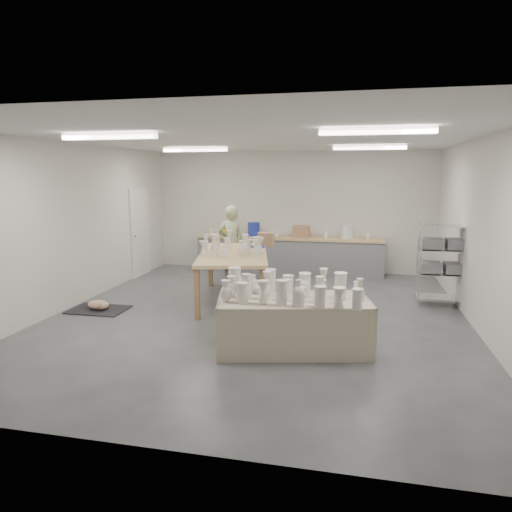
% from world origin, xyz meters
% --- Properties ---
extents(room, '(8.00, 8.02, 3.00)m').
position_xyz_m(room, '(-0.11, 0.08, 2.06)').
color(room, '#424449').
rests_on(room, ground).
extents(back_counter, '(4.60, 0.60, 1.24)m').
position_xyz_m(back_counter, '(-0.01, 3.68, 0.49)').
color(back_counter, tan).
rests_on(back_counter, ground).
extents(wire_shelf, '(0.88, 0.48, 1.80)m').
position_xyz_m(wire_shelf, '(3.20, 1.40, 0.92)').
color(wire_shelf, silver).
rests_on(wire_shelf, ground).
extents(drying_table, '(2.25, 1.44, 1.11)m').
position_xyz_m(drying_table, '(0.78, -1.38, 0.43)').
color(drying_table, olive).
rests_on(drying_table, ground).
extents(work_table, '(1.77, 2.72, 1.32)m').
position_xyz_m(work_table, '(-0.64, 0.97, 0.94)').
color(work_table, tan).
rests_on(work_table, ground).
extents(rug, '(1.00, 0.70, 0.02)m').
position_xyz_m(rug, '(-2.90, -0.27, 0.01)').
color(rug, black).
rests_on(rug, ground).
extents(cat, '(0.43, 0.33, 0.17)m').
position_xyz_m(cat, '(-2.88, -0.29, 0.11)').
color(cat, white).
rests_on(cat, rug).
extents(potter, '(0.66, 0.44, 1.75)m').
position_xyz_m(potter, '(-1.13, 2.43, 0.88)').
color(potter, '#9FAC85').
rests_on(potter, ground).
extents(red_stool, '(0.32, 0.32, 0.29)m').
position_xyz_m(red_stool, '(-1.13, 2.70, 0.25)').
color(red_stool, red).
rests_on(red_stool, ground).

